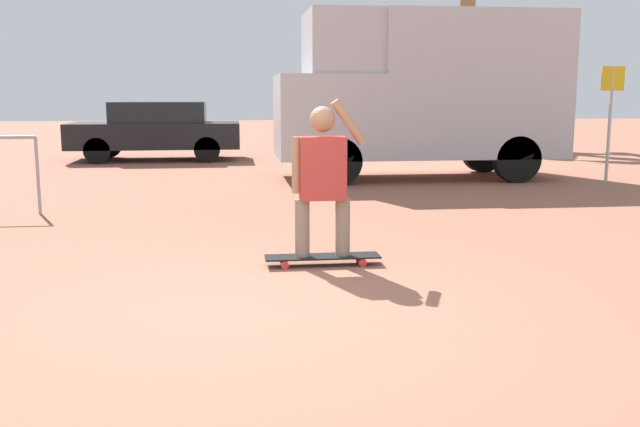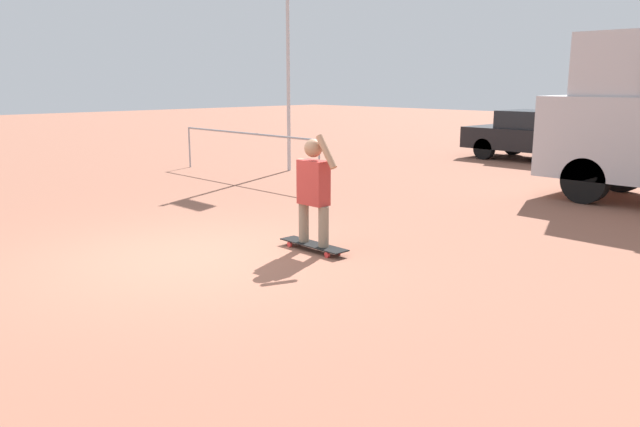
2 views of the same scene
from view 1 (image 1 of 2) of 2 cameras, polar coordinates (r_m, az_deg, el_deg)
The scene contains 6 objects.
ground_plane at distance 5.42m, azimuth -6.75°, elevation -7.97°, with size 80.00×80.00×0.00m, color #935B47.
skateboard at distance 6.84m, azimuth 0.20°, elevation -3.52°, with size 1.10×0.26×0.09m.
person_skateboarder at distance 6.70m, azimuth 0.20°, elevation 3.30°, with size 0.71×0.24×1.49m.
camper_van at distance 14.03m, azimuth 8.28°, elevation 9.78°, with size 5.41×2.07×3.14m.
parked_car_black at distance 18.22m, azimuth -12.94°, elevation 6.57°, with size 4.11×1.91×1.43m.
street_sign at distance 14.24m, azimuth 22.24°, elevation 7.86°, with size 0.44×0.06×2.12m.
Camera 1 is at (-0.02, -5.17, 1.62)m, focal length 40.00 mm.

